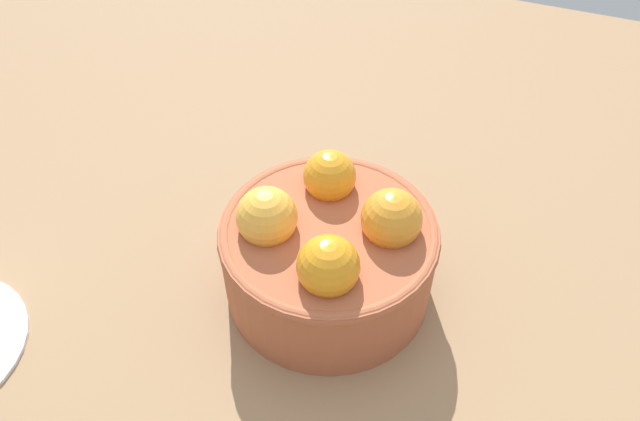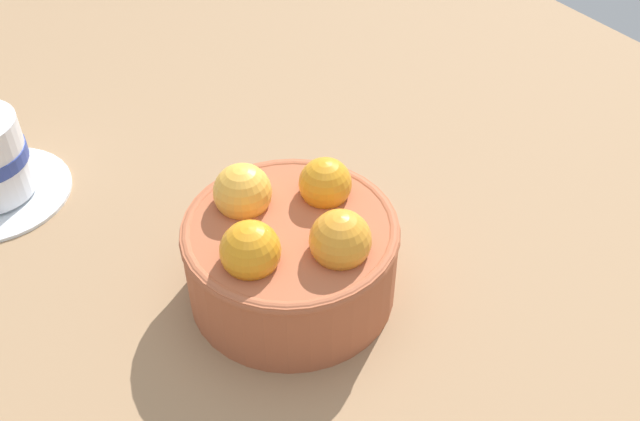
# 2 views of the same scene
# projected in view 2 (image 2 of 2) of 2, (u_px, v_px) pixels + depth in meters

# --- Properties ---
(ground_plane) EXTENTS (1.23, 1.04, 0.05)m
(ground_plane) POSITION_uv_depth(u_px,v_px,m) (293.00, 310.00, 0.56)
(ground_plane) COLOR #997551
(terracotta_bowl) EXTENTS (0.15, 0.15, 0.10)m
(terracotta_bowl) POSITION_uv_depth(u_px,v_px,m) (291.00, 250.00, 0.52)
(terracotta_bowl) COLOR #AD5938
(terracotta_bowl) RESTS_ON ground_plane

